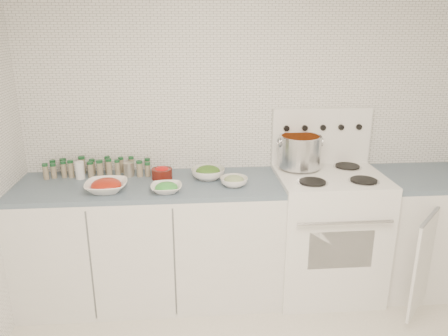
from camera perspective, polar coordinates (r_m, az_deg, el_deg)
room_walls at (r=1.84m, az=12.21°, el=5.31°), size 3.54×3.04×2.52m
counter_left at (r=3.29m, az=-9.43°, el=-9.36°), size 1.85×0.62×0.90m
stove at (r=3.41m, az=13.18°, el=-7.74°), size 0.76×0.70×1.36m
counter_right at (r=3.75m, az=25.27°, el=-7.38°), size 0.89×0.92×0.90m
stock_pot at (r=3.29m, az=9.87°, el=2.33°), size 0.33×0.31×0.24m
bowl_tomato at (r=3.01m, az=-15.12°, el=-2.26°), size 0.28×0.28×0.09m
bowl_snowpea at (r=2.92m, az=-7.53°, el=-2.57°), size 0.21×0.21×0.07m
bowl_broccoli at (r=3.15m, az=-2.10°, el=-0.60°), size 0.32×0.32×0.10m
bowl_zucchini at (r=3.01m, az=1.31°, el=-1.70°), size 0.24×0.24×0.08m
bowl_pepper at (r=3.17m, az=-8.11°, el=-0.61°), size 0.15×0.15×0.09m
salt_canister at (r=3.30m, az=-18.31°, el=-0.28°), size 0.07×0.07×0.13m
tin_can at (r=3.27m, az=-12.34°, el=-0.17°), size 0.08×0.08×0.10m
spice_cluster at (r=3.34m, az=-16.32°, el=0.07°), size 0.77×0.16×0.14m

